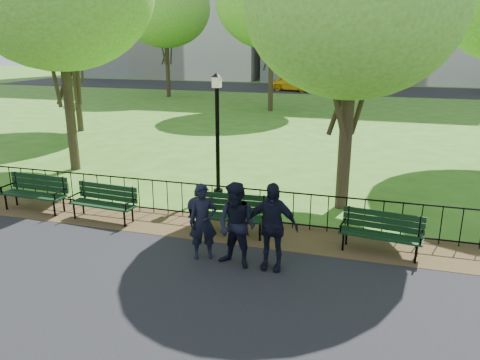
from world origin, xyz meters
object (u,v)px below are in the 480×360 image
(tree_near_e, at_px, (354,5))
(person_left, at_px, (203,222))
(tree_far_w, at_px, (165,8))
(park_bench_left_a, at_px, (105,199))
(taxi, at_px, (293,83))
(lamppost, at_px, (217,130))
(sedan_silver, at_px, (336,82))
(park_bench_left_b, at_px, (36,189))
(park_bench_main, at_px, (216,208))
(tree_mid_w, at_px, (68,0))
(person_right, at_px, (272,226))
(park_bench_right_a, at_px, (382,228))
(person_mid, at_px, (237,226))
(tree_far_c, at_px, (272,0))

(tree_near_e, height_order, person_left, tree_near_e)
(tree_near_e, height_order, tree_far_w, tree_far_w)
(park_bench_left_a, xyz_separation_m, taxi, (-1.17, 31.43, 0.14))
(lamppost, height_order, sedan_silver, lamppost)
(park_bench_left_b, xyz_separation_m, sedan_silver, (4.42, 33.52, 0.10))
(park_bench_main, height_order, sedan_silver, sedan_silver)
(park_bench_left_a, distance_m, tree_mid_w, 13.73)
(park_bench_left_b, bearing_deg, tree_near_e, 20.20)
(lamppost, height_order, person_right, lamppost)
(park_bench_left_b, height_order, tree_far_w, tree_far_w)
(park_bench_left_b, relative_size, park_bench_right_a, 1.04)
(tree_mid_w, height_order, person_left, tree_mid_w)
(park_bench_right_a, xyz_separation_m, person_mid, (-2.67, -1.45, 0.32))
(person_right, bearing_deg, tree_far_c, 102.12)
(park_bench_left_a, distance_m, taxi, 31.45)
(tree_near_e, xyz_separation_m, person_left, (-2.42, -3.85, -4.26))
(park_bench_right_a, relative_size, person_mid, 1.01)
(park_bench_left_a, bearing_deg, taxi, 96.28)
(lamppost, distance_m, person_left, 4.23)
(taxi, relative_size, sedan_silver, 0.98)
(lamppost, relative_size, tree_mid_w, 0.40)
(tree_far_w, height_order, person_right, tree_far_w)
(tree_far_w, relative_size, person_right, 5.44)
(park_bench_left_b, bearing_deg, tree_mid_w, 121.61)
(park_bench_left_a, xyz_separation_m, tree_near_e, (5.49, 2.56, 4.51))
(park_bench_left_b, xyz_separation_m, lamppost, (4.09, 2.55, 1.29))
(person_right, bearing_deg, park_bench_right_a, 32.55)
(park_bench_main, height_order, park_bench_right_a, park_bench_main)
(park_bench_left_b, height_order, lamppost, lamppost)
(tree_mid_w, bearing_deg, park_bench_left_b, -60.62)
(person_mid, bearing_deg, park_bench_main, 137.48)
(tree_near_e, xyz_separation_m, taxi, (-6.66, 28.87, -4.37))
(park_bench_main, distance_m, tree_near_e, 5.76)
(park_bench_left_a, distance_m, person_mid, 4.11)
(person_mid, bearing_deg, tree_far_w, 131.89)
(park_bench_left_b, distance_m, tree_far_w, 26.10)
(park_bench_main, xyz_separation_m, taxi, (-4.08, 31.47, 0.07))
(tree_mid_w, distance_m, person_left, 16.44)
(park_bench_left_a, bearing_deg, lamppost, 56.99)
(person_left, xyz_separation_m, person_mid, (0.76, -0.16, 0.07))
(park_bench_left_a, relative_size, person_left, 1.10)
(lamppost, xyz_separation_m, tree_near_e, (3.48, -0.10, 3.19))
(park_bench_right_a, relative_size, person_left, 1.10)
(park_bench_right_a, relative_size, taxi, 0.43)
(tree_mid_w, distance_m, tree_far_w, 14.50)
(tree_far_w, xyz_separation_m, sedan_silver, (11.98, 9.26, -5.84))
(lamppost, xyz_separation_m, sedan_silver, (0.33, 30.97, -1.19))
(park_bench_left_a, relative_size, tree_far_c, 0.18)
(tree_near_e, bearing_deg, person_mid, -112.46)
(park_bench_right_a, height_order, tree_far_w, tree_far_w)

